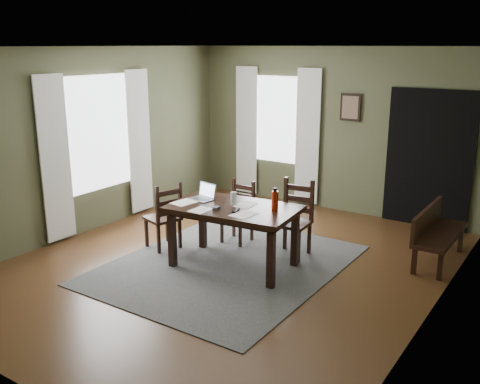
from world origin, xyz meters
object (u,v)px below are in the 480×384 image
Objects in this scene: chair_end at (164,217)px; water_bottle at (275,200)px; chair_back_right at (294,220)px; chair_back_left at (239,213)px; dining_table at (234,214)px; bench at (435,230)px; laptop at (204,195)px.

water_bottle is (1.63, 0.16, 0.46)m from chair_end.
chair_back_right is 3.57× the size of water_bottle.
chair_back_left is 1.26m from water_bottle.
dining_table reaches higher than bench.
chair_end is at bearing -161.78° from laptop.
dining_table is 0.90m from chair_back_right.
chair_end is 1.75m from chair_back_right.
chair_end is 3.33× the size of water_bottle.
chair_back_right is at bearing 96.12° from water_bottle.
chair_back_left is at bearing 113.66° from dining_table.
bench is (2.06, 1.57, -0.27)m from dining_table.
chair_end is at bearing -157.30° from chair_back_right.
dining_table is 0.53m from laptop.
chair_end reaches higher than dining_table.
chair_end is 2.83× the size of laptop.
bench is at bearing 42.79° from water_bottle.
laptop reaches higher than dining_table.
dining_table is 1.15m from chair_end.
water_bottle is at bearing 113.40° from chair_end.
chair_end reaches higher than chair_back_left.
chair_back_right is at bearing 53.65° from dining_table.
chair_back_left reaches higher than bench.
chair_back_left reaches higher than dining_table.
water_bottle reaches higher than chair_back_right.
chair_end is (-1.12, -0.03, -0.24)m from dining_table.
chair_back_left is at bearing 107.43° from bench.
chair_end is 0.74× the size of bench.
chair_back_right is 0.79× the size of bench.
chair_back_left is at bearing 174.48° from chair_back_right.
chair_back_right is at bearing 116.64° from bench.
chair_back_right is (0.44, 0.76, -0.20)m from dining_table.
bench is at bearing 22.67° from chair_back_right.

